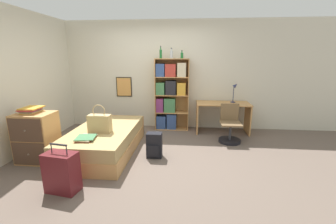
{
  "coord_description": "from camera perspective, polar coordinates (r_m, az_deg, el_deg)",
  "views": [
    {
      "loc": [
        0.77,
        -3.82,
        1.74
      ],
      "look_at": [
        0.39,
        0.2,
        0.75
      ],
      "focal_mm": 24.0,
      "sensor_mm": 36.0,
      "label": 1
    }
  ],
  "objects": [
    {
      "name": "bottle_brown",
      "position": [
        5.33,
        0.86,
        14.41
      ],
      "size": [
        0.08,
        0.08,
        0.24
      ],
      "color": "#B7BCC1",
      "rests_on": "bookcase"
    },
    {
      "name": "wall_left",
      "position": [
        4.91,
        -33.34,
        6.39
      ],
      "size": [
        0.06,
        10.0,
        2.6
      ],
      "color": "beige",
      "rests_on": "ground_plane"
    },
    {
      "name": "bookcase",
      "position": [
        5.43,
        0.46,
        4.47
      ],
      "size": [
        0.8,
        0.31,
        1.71
      ],
      "color": "tan",
      "rests_on": "ground_plane"
    },
    {
      "name": "magazine_pile_on_dresser",
      "position": [
        4.37,
        -31.44,
        0.49
      ],
      "size": [
        0.31,
        0.39,
        0.09
      ],
      "color": "gold",
      "rests_on": "dresser"
    },
    {
      "name": "bed",
      "position": [
        4.41,
        -15.71,
        -6.85
      ],
      "size": [
        1.09,
        1.97,
        0.46
      ],
      "color": "tan",
      "rests_on": "ground_plane"
    },
    {
      "name": "desk_chair",
      "position": [
        4.9,
        15.42,
        -4.48
      ],
      "size": [
        0.46,
        0.46,
        0.78
      ],
      "color": "black",
      "rests_on": "ground_plane"
    },
    {
      "name": "book_stack_on_bed",
      "position": [
        3.86,
        -20.13,
        -6.17
      ],
      "size": [
        0.34,
        0.37,
        0.05
      ],
      "color": "#B2382D",
      "rests_on": "bed"
    },
    {
      "name": "bottle_clear",
      "position": [
        5.31,
        3.55,
        14.17
      ],
      "size": [
        0.06,
        0.06,
        0.18
      ],
      "color": "#1E6B2D",
      "rests_on": "bookcase"
    },
    {
      "name": "backpack",
      "position": [
        4.02,
        -3.5,
        -8.45
      ],
      "size": [
        0.27,
        0.21,
        0.45
      ],
      "color": "black",
      "rests_on": "ground_plane"
    },
    {
      "name": "bottle_green",
      "position": [
        5.34,
        -1.86,
        14.59
      ],
      "size": [
        0.06,
        0.06,
        0.28
      ],
      "color": "#1E6B2D",
      "rests_on": "bookcase"
    },
    {
      "name": "ground_plane",
      "position": [
        4.27,
        -5.59,
        -10.34
      ],
      "size": [
        14.0,
        14.0,
        0.0
      ],
      "primitive_type": "plane",
      "color": "#66564C"
    },
    {
      "name": "handbag",
      "position": [
        4.09,
        -16.96,
        -2.71
      ],
      "size": [
        0.39,
        0.17,
        0.49
      ],
      "color": "tan",
      "rests_on": "bed"
    },
    {
      "name": "desk_lamp",
      "position": [
        5.44,
        16.62,
        5.65
      ],
      "size": [
        0.16,
        0.11,
        0.47
      ],
      "color": "navy",
      "rests_on": "desk"
    },
    {
      "name": "desk",
      "position": [
        5.41,
        13.68,
        0.09
      ],
      "size": [
        1.22,
        0.59,
        0.71
      ],
      "color": "tan",
      "rests_on": "ground_plane"
    },
    {
      "name": "dresser",
      "position": [
        4.42,
        -30.35,
        -5.57
      ],
      "size": [
        0.59,
        0.5,
        0.84
      ],
      "color": "tan",
      "rests_on": "ground_plane"
    },
    {
      "name": "suitcase",
      "position": [
        3.35,
        -25.37,
        -13.68
      ],
      "size": [
        0.45,
        0.31,
        0.67
      ],
      "color": "#5B191E",
      "rests_on": "ground_plane"
    },
    {
      "name": "wall_back",
      "position": [
        5.62,
        -2.6,
        9.25
      ],
      "size": [
        10.0,
        0.09,
        2.6
      ],
      "color": "beige",
      "rests_on": "ground_plane"
    }
  ]
}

